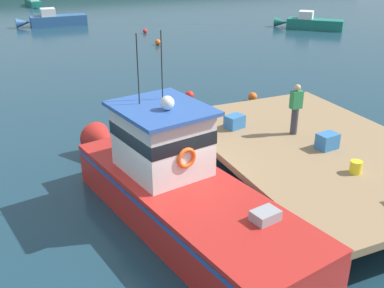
% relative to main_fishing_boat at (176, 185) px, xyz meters
% --- Properties ---
extents(ground_plane, '(200.00, 200.00, 0.00)m').
position_rel_main_fishing_boat_xyz_m(ground_plane, '(-0.10, 0.24, -1.01)').
color(ground_plane, '#193847').
extents(dock, '(6.00, 9.00, 1.20)m').
position_rel_main_fishing_boat_xyz_m(dock, '(4.70, 0.24, 0.07)').
color(dock, '#4C3D2D').
rests_on(dock, ground).
extents(main_fishing_boat, '(3.99, 9.97, 4.80)m').
position_rel_main_fishing_boat_xyz_m(main_fishing_boat, '(0.00, 0.00, 0.00)').
color(main_fishing_boat, red).
rests_on(main_fishing_boat, ground).
extents(crate_stack_mid_dock, '(0.65, 0.51, 0.47)m').
position_rel_main_fishing_boat_xyz_m(crate_stack_mid_dock, '(4.81, -0.06, 0.43)').
color(crate_stack_mid_dock, '#3370B2').
rests_on(crate_stack_mid_dock, dock).
extents(crate_single_by_cleat, '(0.70, 0.59, 0.43)m').
position_rel_main_fishing_boat_xyz_m(crate_single_by_cleat, '(3.10, 2.49, 0.41)').
color(crate_single_by_cleat, '#3370B2').
rests_on(crate_single_by_cleat, dock).
extents(bait_bucket, '(0.32, 0.32, 0.34)m').
position_rel_main_fishing_boat_xyz_m(bait_bucket, '(4.49, -1.63, 0.36)').
color(bait_bucket, yellow).
rests_on(bait_bucket, dock).
extents(deckhand_by_the_boat, '(0.36, 0.22, 1.63)m').
position_rel_main_fishing_boat_xyz_m(deckhand_by_the_boat, '(4.57, 1.28, 1.05)').
color(deckhand_by_the_boat, '#383842').
rests_on(deckhand_by_the_boat, dock).
extents(moored_boat_off_the_point, '(4.84, 4.77, 1.44)m').
position_rel_main_fishing_boat_xyz_m(moored_boat_off_the_point, '(21.16, 22.09, -0.51)').
color(moored_boat_off_the_point, '#196B5B').
rests_on(moored_boat_off_the_point, ground).
extents(moored_boat_far_left, '(1.50, 4.54, 1.14)m').
position_rel_main_fishing_boat_xyz_m(moored_boat_far_left, '(1.68, 46.36, -0.62)').
color(moored_boat_far_left, '#196B5B').
rests_on(moored_boat_far_left, ground).
extents(moored_boat_near_channel, '(5.90, 1.55, 1.50)m').
position_rel_main_fishing_boat_xyz_m(moored_boat_near_channel, '(1.74, 32.41, -0.49)').
color(moored_boat_near_channel, '#285184').
rests_on(moored_boat_near_channel, ground).
extents(mooring_buoy_inshore, '(0.41, 0.41, 0.41)m').
position_rel_main_fishing_boat_xyz_m(mooring_buoy_inshore, '(7.23, 21.16, -0.80)').
color(mooring_buoy_inshore, '#EA5B19').
rests_on(mooring_buoy_inshore, ground).
extents(mooring_buoy_outer, '(0.41, 0.41, 0.41)m').
position_rel_main_fishing_boat_xyz_m(mooring_buoy_outer, '(4.38, 9.07, -0.80)').
color(mooring_buoy_outer, red).
rests_on(mooring_buoy_outer, ground).
extents(mooring_buoy_spare_mooring, '(0.34, 0.34, 0.34)m').
position_rel_main_fishing_boat_xyz_m(mooring_buoy_spare_mooring, '(7.85, 25.84, -0.84)').
color(mooring_buoy_spare_mooring, red).
rests_on(mooring_buoy_spare_mooring, ground).
extents(mooring_buoy_channel_marker, '(0.43, 0.43, 0.43)m').
position_rel_main_fishing_boat_xyz_m(mooring_buoy_channel_marker, '(6.95, 7.65, -0.79)').
color(mooring_buoy_channel_marker, '#EA5B19').
rests_on(mooring_buoy_channel_marker, ground).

